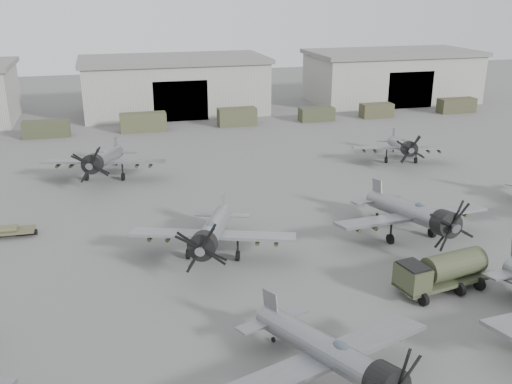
# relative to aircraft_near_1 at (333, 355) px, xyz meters

# --- Properties ---
(ground) EXTENTS (220.00, 220.00, 0.00)m
(ground) POSITION_rel_aircraft_near_1_xyz_m (1.32, 7.79, -2.15)
(ground) COLOR #565654
(ground) RESTS_ON ground
(hangar_center) EXTENTS (29.00, 14.80, 8.70)m
(hangar_center) POSITION_rel_aircraft_near_1_xyz_m (1.32, 69.75, 2.22)
(hangar_center) COLOR #A6A59B
(hangar_center) RESTS_ON ground
(hangar_right) EXTENTS (29.00, 14.80, 8.70)m
(hangar_right) POSITION_rel_aircraft_near_1_xyz_m (39.32, 69.75, 2.22)
(hangar_right) COLOR #A6A59B
(hangar_right) RESTS_ON ground
(support_truck_2) EXTENTS (6.05, 2.20, 2.20)m
(support_truck_2) POSITION_rel_aircraft_near_1_xyz_m (-17.52, 57.79, -1.05)
(support_truck_2) COLOR #393D28
(support_truck_2) RESTS_ON ground
(support_truck_3) EXTENTS (6.30, 2.20, 2.56)m
(support_truck_3) POSITION_rel_aircraft_near_1_xyz_m (-4.71, 57.79, -0.87)
(support_truck_3) COLOR #45462E
(support_truck_3) RESTS_ON ground
(support_truck_4) EXTENTS (5.55, 2.20, 2.56)m
(support_truck_4) POSITION_rel_aircraft_near_1_xyz_m (8.70, 57.79, -0.87)
(support_truck_4) COLOR #42432C
(support_truck_4) RESTS_ON ground
(support_truck_5) EXTENTS (5.22, 2.20, 2.01)m
(support_truck_5) POSITION_rel_aircraft_near_1_xyz_m (20.97, 57.79, -1.14)
(support_truck_5) COLOR #393E29
(support_truck_5) RESTS_ON ground
(support_truck_6) EXTENTS (4.95, 2.20, 2.13)m
(support_truck_6) POSITION_rel_aircraft_near_1_xyz_m (30.81, 57.79, -1.09)
(support_truck_6) COLOR #403F2A
(support_truck_6) RESTS_ON ground
(support_truck_7) EXTENTS (6.03, 2.20, 2.28)m
(support_truck_7) POSITION_rel_aircraft_near_1_xyz_m (44.84, 57.79, -1.01)
(support_truck_7) COLOR #3D3C28
(support_truck_7) RESTS_ON ground
(aircraft_near_1) EXTENTS (11.80, 10.62, 4.73)m
(aircraft_near_1) POSITION_rel_aircraft_near_1_xyz_m (0.00, 0.00, 0.00)
(aircraft_near_1) COLOR gray
(aircraft_near_1) RESTS_ON ground
(aircraft_mid_1) EXTENTS (12.12, 10.93, 4.88)m
(aircraft_mid_1) POSITION_rel_aircraft_near_1_xyz_m (-2.92, 15.79, 0.07)
(aircraft_mid_1) COLOR gray
(aircraft_mid_1) RESTS_ON ground
(aircraft_mid_2) EXTENTS (12.73, 11.46, 5.08)m
(aircraft_mid_2) POSITION_rel_aircraft_near_1_xyz_m (12.97, 15.08, 0.16)
(aircraft_mid_2) COLOR gray
(aircraft_mid_2) RESTS_ON ground
(aircraft_far_0) EXTENTS (12.64, 11.38, 5.03)m
(aircraft_far_0) POSITION_rel_aircraft_near_1_xyz_m (-10.32, 36.79, 0.14)
(aircraft_far_0) COLOR gray
(aircraft_far_0) RESTS_ON ground
(aircraft_far_1) EXTENTS (11.15, 10.04, 4.46)m
(aircraft_far_1) POSITION_rel_aircraft_near_1_xyz_m (22.50, 34.51, -0.12)
(aircraft_far_1) COLOR gray
(aircraft_far_1) RESTS_ON ground
(fuel_tanker) EXTENTS (6.85, 3.82, 2.54)m
(fuel_tanker) POSITION_rel_aircraft_near_1_xyz_m (10.79, 7.58, -0.70)
(fuel_tanker) COLOR #393E29
(fuel_tanker) RESTS_ON ground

